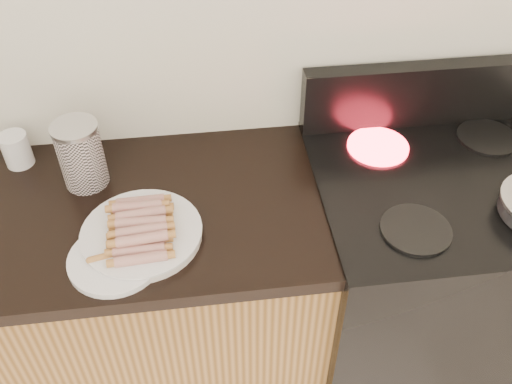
{
  "coord_description": "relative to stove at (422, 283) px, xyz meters",
  "views": [
    {
      "loc": [
        0.09,
        0.58,
        1.97
      ],
      "look_at": [
        0.22,
        1.62,
        0.99
      ],
      "focal_mm": 40.0,
      "sensor_mm": 36.0,
      "label": 1
    }
  ],
  "objects": [
    {
      "name": "side_plate",
      "position": [
        -0.92,
        -0.17,
        0.45
      ],
      "size": [
        0.29,
        0.29,
        0.02
      ],
      "primitive_type": "cylinder",
      "rotation": [
        0.0,
        0.0,
        0.3
      ],
      "color": "white",
      "rests_on": "counter_slab"
    },
    {
      "name": "mug",
      "position": [
        -1.21,
        0.24,
        0.49
      ],
      "size": [
        0.09,
        0.09,
        0.1
      ],
      "primitive_type": "cylinder",
      "rotation": [
        0.0,
        0.0,
        0.18
      ],
      "color": "white",
      "rests_on": "counter_slab"
    },
    {
      "name": "stove_panel",
      "position": [
        0.0,
        0.28,
        0.55
      ],
      "size": [
        0.76,
        0.06,
        0.2
      ],
      "primitive_type": "cube",
      "color": "black",
      "rests_on": "stove"
    },
    {
      "name": "hotdog_pile",
      "position": [
        -0.86,
        -0.1,
        0.49
      ],
      "size": [
        0.12,
        0.23,
        0.05
      ],
      "rotation": [
        0.0,
        0.0,
        0.01
      ],
      "color": "brown",
      "rests_on": "main_plate"
    },
    {
      "name": "stove",
      "position": [
        0.0,
        0.0,
        0.0
      ],
      "size": [
        0.76,
        0.65,
        0.91
      ],
      "color": "black",
      "rests_on": "floor"
    },
    {
      "name": "burner_near_left",
      "position": [
        -0.17,
        -0.17,
        0.46
      ],
      "size": [
        0.18,
        0.18,
        0.01
      ],
      "primitive_type": "cylinder",
      "color": "black",
      "rests_on": "stove"
    },
    {
      "name": "burner_far_left",
      "position": [
        -0.17,
        0.17,
        0.46
      ],
      "size": [
        0.18,
        0.18,
        0.01
      ],
      "primitive_type": "cylinder",
      "color": "#FF1E2D",
      "rests_on": "stove"
    },
    {
      "name": "main_plate",
      "position": [
        -0.86,
        -0.1,
        0.45
      ],
      "size": [
        0.38,
        0.38,
        0.02
      ],
      "primitive_type": "cylinder",
      "rotation": [
        0.0,
        0.0,
        0.31
      ],
      "color": "white",
      "rests_on": "counter_slab"
    },
    {
      "name": "plain_sausages",
      "position": [
        -0.92,
        -0.17,
        0.47
      ],
      "size": [
        0.12,
        0.04,
        0.02
      ],
      "rotation": [
        0.0,
        0.0,
        0.22
      ],
      "color": "#BC542D",
      "rests_on": "side_plate"
    },
    {
      "name": "burner_far_right",
      "position": [
        0.17,
        0.17,
        0.46
      ],
      "size": [
        0.18,
        0.18,
        0.01
      ],
      "primitive_type": "cylinder",
      "color": "black",
      "rests_on": "stove"
    },
    {
      "name": "wall_back",
      "position": [
        -0.78,
        0.32,
        0.84
      ],
      "size": [
        4.0,
        0.04,
        2.6
      ],
      "primitive_type": "cube",
      "color": "silver",
      "rests_on": "ground"
    },
    {
      "name": "canister",
      "position": [
        -1.01,
        0.14,
        0.54
      ],
      "size": [
        0.12,
        0.12,
        0.19
      ],
      "rotation": [
        0.0,
        0.0,
        0.09
      ],
      "color": "white",
      "rests_on": "counter_slab"
    }
  ]
}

